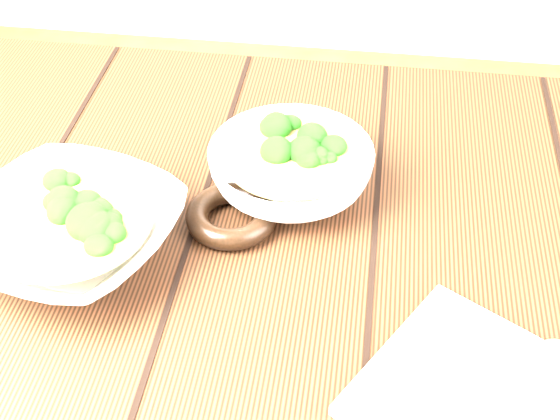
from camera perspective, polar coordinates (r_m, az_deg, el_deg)
name	(u,v)px	position (r m, az deg, el deg)	size (l,w,h in m)	color
table	(213,317)	(0.94, -4.90, -7.78)	(1.20, 0.80, 0.75)	#381D10
soup_bowl_front	(69,231)	(0.85, -15.20, -1.48)	(0.28, 0.28, 0.07)	white
soup_bowl_back	(291,169)	(0.89, 0.80, 3.05)	(0.20, 0.20, 0.07)	white
trivet	(231,216)	(0.86, -3.57, -0.42)	(0.10, 0.10, 0.03)	black
napkin	(497,410)	(0.73, 15.57, -13.90)	(0.23, 0.19, 0.01)	beige
spoon_left	(519,377)	(0.74, 17.11, -11.58)	(0.14, 0.15, 0.01)	#BDB6A6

